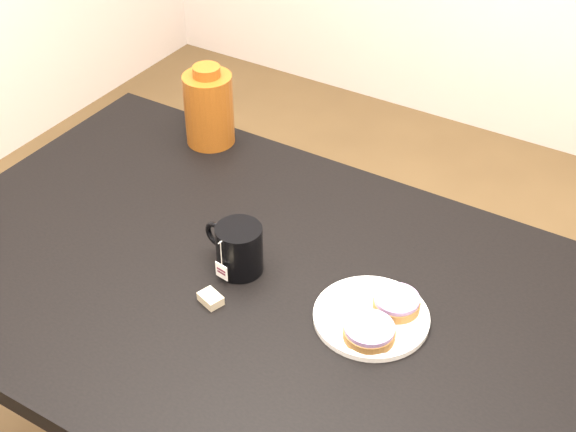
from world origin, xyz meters
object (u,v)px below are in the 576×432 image
at_px(mug, 238,248).
at_px(bagel_package, 209,108).
at_px(table, 255,312).
at_px(bagel_back, 397,303).
at_px(bagel_front, 369,332).
at_px(plate, 371,316).
at_px(teabag_pouch, 211,299).

bearing_deg(mug, bagel_package, 140.96).
xyz_separation_m(table, mug, (-0.04, 0.02, 0.13)).
xyz_separation_m(bagel_back, bagel_front, (-0.01, -0.09, 0.00)).
relative_size(plate, bagel_back, 1.75).
relative_size(bagel_back, teabag_pouch, 2.71).
height_order(table, teabag_pouch, teabag_pouch).
distance_m(bagel_front, teabag_pouch, 0.31).
distance_m(table, mug, 0.14).
bearing_deg(table, teabag_pouch, -111.60).
relative_size(bagel_back, bagel_package, 0.61).
relative_size(bagel_front, teabag_pouch, 2.92).
distance_m(table, bagel_front, 0.29).
bearing_deg(plate, bagel_back, 52.46).
bearing_deg(bagel_package, bagel_back, -25.49).
bearing_deg(teabag_pouch, mug, 94.38).
relative_size(mug, teabag_pouch, 3.15).
bearing_deg(mug, bagel_back, 17.28).
height_order(table, bagel_back, bagel_back).
bearing_deg(table, mug, 160.03).
bearing_deg(bagel_front, bagel_back, 84.12).
relative_size(table, bagel_front, 10.65).
bearing_deg(bagel_back, mug, -171.20).
xyz_separation_m(bagel_back, mug, (-0.32, -0.05, 0.03)).
bearing_deg(teabag_pouch, bagel_back, 26.93).
distance_m(teabag_pouch, bagel_package, 0.58).
distance_m(bagel_back, bagel_package, 0.71).
relative_size(plate, mug, 1.51).
bearing_deg(bagel_back, plate, -127.54).
xyz_separation_m(table, bagel_package, (-0.37, 0.37, 0.18)).
xyz_separation_m(bagel_back, teabag_pouch, (-0.31, -0.16, -0.02)).
height_order(plate, teabag_pouch, teabag_pouch).
relative_size(table, plate, 6.56).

